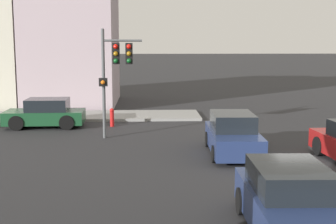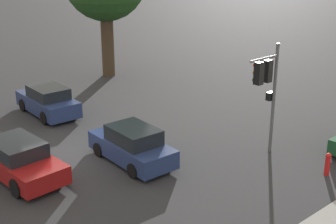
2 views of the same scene
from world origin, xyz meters
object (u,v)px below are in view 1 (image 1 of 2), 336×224
(crossing_car_1, at_px, (290,203))
(parked_car_0, at_px, (46,114))
(traffic_signal, at_px, (116,64))
(crossing_car_2, at_px, (233,135))
(fire_hydrant, at_px, (112,117))

(crossing_car_1, height_order, parked_car_0, crossing_car_1)
(parked_car_0, bearing_deg, crossing_car_1, 119.84)
(traffic_signal, height_order, parked_car_0, traffic_signal)
(crossing_car_2, xyz_separation_m, parked_car_0, (5.95, 8.21, -0.04))
(parked_car_0, relative_size, fire_hydrant, 4.18)
(traffic_signal, bearing_deg, crossing_car_2, 55.94)
(traffic_signal, height_order, crossing_car_1, traffic_signal)
(traffic_signal, height_order, crossing_car_2, traffic_signal)
(crossing_car_1, bearing_deg, traffic_signal, -155.72)
(crossing_car_1, distance_m, fire_hydrant, 14.28)
(crossing_car_1, xyz_separation_m, crossing_car_2, (7.51, -0.14, -0.01))
(crossing_car_2, distance_m, parked_car_0, 10.14)
(fire_hydrant, bearing_deg, traffic_signal, -171.79)
(traffic_signal, bearing_deg, crossing_car_1, 22.63)
(crossing_car_1, relative_size, parked_car_0, 1.10)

